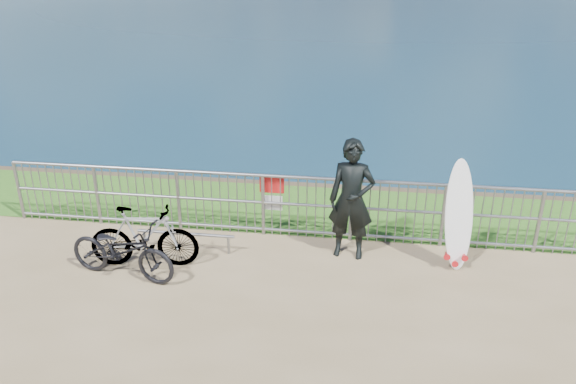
% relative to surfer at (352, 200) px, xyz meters
% --- Properties ---
extents(grass_strip, '(120.00, 120.00, 0.00)m').
position_rel_surfer_xyz_m(grass_strip, '(-1.01, 1.61, -0.97)').
color(grass_strip, '#285A18').
rests_on(grass_strip, ground).
extents(railing, '(10.06, 0.10, 1.13)m').
position_rel_surfer_xyz_m(railing, '(-0.99, 0.51, -0.40)').
color(railing, gray).
rests_on(railing, ground).
extents(surfer, '(0.75, 0.53, 1.95)m').
position_rel_surfer_xyz_m(surfer, '(0.00, 0.00, 0.00)').
color(surfer, black).
rests_on(surfer, ground).
extents(surfboard, '(0.55, 0.51, 1.74)m').
position_rel_surfer_xyz_m(surfboard, '(1.63, -0.11, -0.18)').
color(surfboard, white).
rests_on(surfboard, ground).
extents(bicycle_near, '(1.82, 0.92, 0.91)m').
position_rel_surfer_xyz_m(bicycle_near, '(-3.34, -1.16, -0.52)').
color(bicycle_near, black).
rests_on(bicycle_near, ground).
extents(bicycle_far, '(1.73, 0.68, 1.01)m').
position_rel_surfer_xyz_m(bicycle_far, '(-3.13, -0.79, -0.47)').
color(bicycle_far, black).
rests_on(bicycle_far, ground).
extents(bike_rack, '(1.62, 0.05, 0.34)m').
position_rel_surfer_xyz_m(bike_rack, '(-2.65, -0.25, -0.70)').
color(bike_rack, gray).
rests_on(bike_rack, ground).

